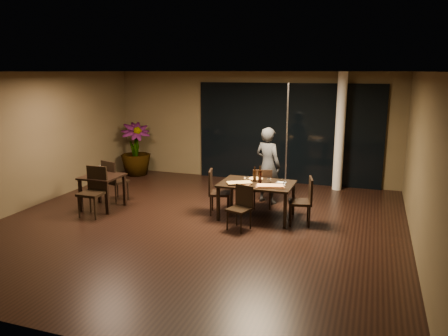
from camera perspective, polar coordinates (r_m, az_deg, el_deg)
ground at (r=8.84m, az=-3.45°, el=-7.36°), size 8.00×8.00×0.00m
wall_back at (r=12.24m, az=3.74°, el=5.46°), size 8.00×0.10×3.00m
wall_front at (r=5.07m, az=-21.54°, el=-5.70°), size 8.00×0.10×3.00m
wall_left at (r=10.66m, az=-24.14°, el=3.33°), size 0.10×8.00×3.00m
wall_right at (r=7.86m, az=24.83°, el=0.31°), size 0.10×8.00×3.00m
ceiling at (r=8.31m, az=-3.73°, el=12.61°), size 8.00×8.00×0.04m
window_panel at (r=11.95m, az=8.26°, el=4.46°), size 5.00×0.06×2.70m
column at (r=11.45m, az=14.90°, el=4.57°), size 0.24×0.24×3.00m
main_table at (r=9.06m, az=4.30°, el=-2.41°), size 1.50×1.00×0.75m
side_table at (r=10.03m, az=-15.61°, el=-1.67°), size 0.80×0.80×0.75m
chair_main_far at (r=9.71m, az=5.03°, el=-2.40°), size 0.51×0.51×0.91m
chair_main_near at (r=8.47m, az=2.26°, el=-4.86°), size 0.50×0.50×0.85m
chair_main_left at (r=9.33m, az=-1.06°, el=-2.82°), size 0.54×0.54×0.96m
chair_main_right at (r=8.81m, az=10.45°, el=-3.94°), size 0.54×0.54×0.96m
chair_side_far at (r=10.51m, az=-14.30°, el=-1.36°), size 0.57×0.57×0.98m
chair_side_near at (r=9.64m, az=-16.59°, el=-2.57°), size 0.48×0.48×1.04m
diner at (r=10.08m, az=5.75°, el=0.34°), size 0.71×0.60×1.77m
potted_plant at (r=13.04m, az=-11.47°, el=2.42°), size 1.18×1.18×1.54m
pizza_board_left at (r=8.93m, az=2.01°, el=-2.05°), size 0.53×0.32×0.01m
pizza_board_right at (r=8.74m, az=6.06°, el=-2.43°), size 0.63×0.43×0.01m
oblong_pizza_left at (r=8.93m, az=2.01°, el=-1.95°), size 0.52×0.43×0.02m
oblong_pizza_right at (r=8.74m, az=6.06°, el=-2.33°), size 0.54×0.36×0.02m
round_pizza at (r=9.34m, az=4.18°, el=-1.42°), size 0.29×0.29×0.01m
bottle_a at (r=9.10m, az=4.03°, el=-0.82°), size 0.07×0.07×0.32m
bottle_b at (r=8.98m, az=4.75°, el=-1.16°), size 0.06×0.06×0.27m
bottle_c at (r=9.10m, az=4.71°, el=-0.77°), size 0.07×0.07×0.34m
tumbler_left at (r=9.12m, az=2.90°, el=-1.47°), size 0.08×0.08×0.10m
tumbler_right at (r=9.06m, az=5.91°, el=-1.63°), size 0.08×0.08×0.10m
napkin_near at (r=8.87m, az=7.39°, el=-2.24°), size 0.20×0.15×0.01m
napkin_far at (r=9.08m, az=7.52°, el=-1.90°), size 0.19×0.13×0.01m
wine_glass_a at (r=10.09m, az=-15.97°, el=-0.30°), size 0.09×0.09×0.20m
wine_glass_b at (r=9.90m, az=-15.31°, el=-0.55°), size 0.08×0.08×0.18m
side_napkin at (r=9.85m, az=-16.23°, el=-1.17°), size 0.19×0.13×0.01m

